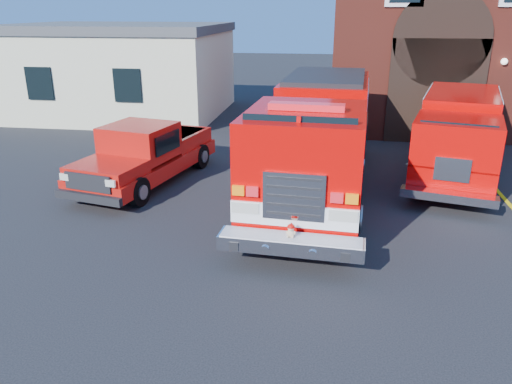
# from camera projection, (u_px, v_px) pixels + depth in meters

# --- Properties ---
(ground) EXTENTS (100.00, 100.00, 0.00)m
(ground) POSITION_uv_depth(u_px,v_px,m) (263.00, 224.00, 12.39)
(ground) COLOR black
(ground) RESTS_ON ground
(parking_stripe_mid) EXTENTS (0.12, 3.00, 0.01)m
(parking_stripe_mid) POSITION_uv_depth(u_px,v_px,m) (492.00, 184.00, 15.20)
(parking_stripe_mid) COLOR #DFBC0B
(parking_stripe_mid) RESTS_ON ground
(parking_stripe_far) EXTENTS (0.12, 3.00, 0.01)m
(parking_stripe_far) POSITION_uv_depth(u_px,v_px,m) (467.00, 157.00, 17.99)
(parking_stripe_far) COLOR #DFBC0B
(parking_stripe_far) RESTS_ON ground
(fire_station) EXTENTS (15.20, 10.20, 8.45)m
(fire_station) POSITION_uv_depth(u_px,v_px,m) (501.00, 27.00, 22.65)
(fire_station) COLOR maroon
(fire_station) RESTS_ON ground
(side_building) EXTENTS (10.20, 8.20, 4.35)m
(side_building) POSITION_uv_depth(u_px,v_px,m) (120.00, 69.00, 24.94)
(side_building) COLOR beige
(side_building) RESTS_ON ground
(fire_engine) EXTENTS (3.43, 10.18, 3.09)m
(fire_engine) POSITION_uv_depth(u_px,v_px,m) (317.00, 137.00, 14.26)
(fire_engine) COLOR black
(fire_engine) RESTS_ON ground
(pickup_truck) EXTENTS (3.18, 5.93, 1.84)m
(pickup_truck) POSITION_uv_depth(u_px,v_px,m) (146.00, 154.00, 15.18)
(pickup_truck) COLOR black
(pickup_truck) RESTS_ON ground
(secondary_truck) EXTENTS (4.07, 7.85, 2.44)m
(secondary_truck) POSITION_uv_depth(u_px,v_px,m) (458.00, 132.00, 15.89)
(secondary_truck) COLOR black
(secondary_truck) RESTS_ON ground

